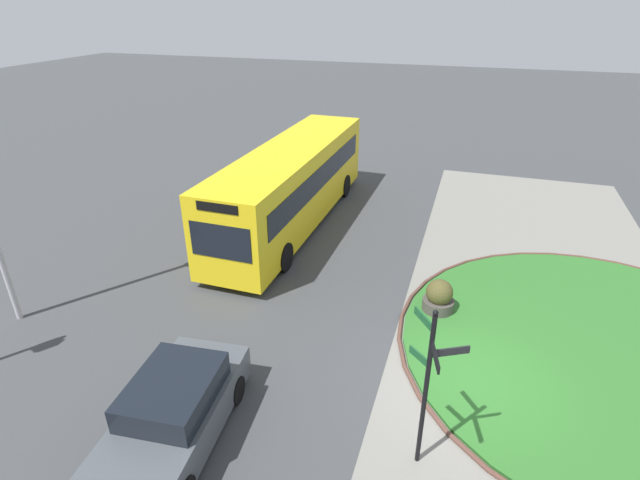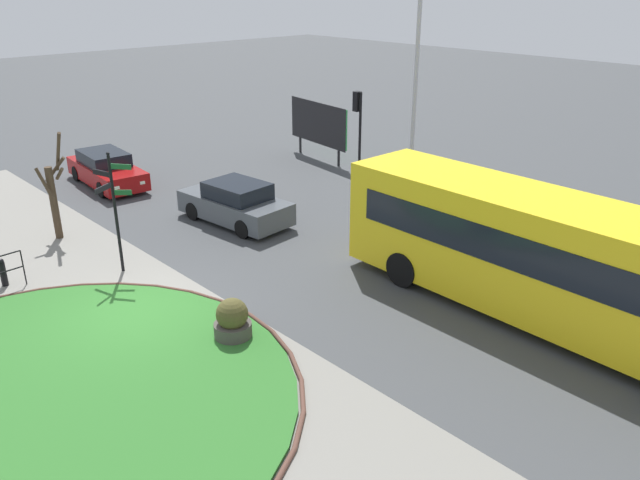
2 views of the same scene
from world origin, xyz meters
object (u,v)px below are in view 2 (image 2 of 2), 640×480
Objects in this scene: billboard_left at (319,124)px; car_near_lane at (106,170)px; signpost_directional at (114,203)px; lamppost_tall at (416,80)px; bus_yellow at (548,258)px; planter_near_signpost at (233,322)px; car_far_lane at (236,204)px; traffic_light_near at (358,118)px; street_tree_bare at (54,194)px; bollard_foreground at (3,272)px.

car_near_lane is at bearing -101.15° from billboard_left.
signpost_directional is 0.43× the size of lamppost_tall.
car_near_lane is at bearing 9.90° from bus_yellow.
signpost_directional is at bearing -178.31° from planter_near_signpost.
traffic_light_near is at bearing -94.69° from car_far_lane.
planter_near_signpost is (-4.53, -6.22, -1.22)m from bus_yellow.
signpost_directional is at bearing 33.85° from bus_yellow.
planter_near_signpost is at bearing -9.75° from car_near_lane.
traffic_light_near is 1.07× the size of street_tree_bare.
car_near_lane is 5.84m from street_tree_bare.
traffic_light_near reaches higher than signpost_directional.
car_far_lane is 1.04× the size of billboard_left.
bus_yellow is 2.41× the size of car_near_lane.
bus_yellow reaches higher than billboard_left.
street_tree_bare reaches higher than billboard_left.
traffic_light_near reaches higher than car_near_lane.
lamppost_tall is (2.70, 14.42, 4.08)m from bollard_foreground.
traffic_light_near is 11.74m from street_tree_bare.
billboard_left is (-6.51, 1.15, -2.82)m from lamppost_tall.
signpost_directional reaches higher than planter_near_signpost.
planter_near_signpost is (10.49, -12.55, -1.21)m from billboard_left.
billboard_left is 16.40m from planter_near_signpost.
traffic_light_near reaches higher than bus_yellow.
billboard_left is (-4.07, 1.63, -1.13)m from traffic_light_near.
billboard_left is 3.94× the size of planter_near_signpost.
signpost_directional is at bearing 3.91° from street_tree_bare.
lamppost_tall is 2.35× the size of street_tree_bare.
bus_yellow is 2.59× the size of car_far_lane.
lamppost_tall is 7.90× the size of planter_near_signpost.
lamppost_tall reaches higher than planter_near_signpost.
signpost_directional reaches higher than bus_yellow.
planter_near_signpost is (6.42, -10.92, -2.34)m from traffic_light_near.
bollard_foreground is 16.08m from billboard_left.
car_near_lane is (-8.20, 3.52, -1.47)m from signpost_directional.
car_far_lane is 6.58m from traffic_light_near.
traffic_light_near is at bearing 76.49° from street_tree_bare.
car_far_lane is 1.22× the size of street_tree_bare.
traffic_light_near is (7.09, 7.56, 2.16)m from car_near_lane.
lamppost_tall is 13.24m from street_tree_bare.
signpost_directional is at bearing -18.97° from car_near_lane.
bus_yellow reaches higher than car_far_lane.
car_far_lane is 0.52× the size of lamppost_tall.
planter_near_signpost is (6.31, -4.70, -0.22)m from car_far_lane.
signpost_directional is 5.16m from car_far_lane.
street_tree_bare reaches higher than bollard_foreground.
lamppost_tall reaches higher than traffic_light_near.
planter_near_signpost is 0.30× the size of street_tree_bare.
car_near_lane is 4.40× the size of planter_near_signpost.
traffic_light_near is 12.88m from planter_near_signpost.
signpost_directional is at bearing 96.19° from car_far_lane.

